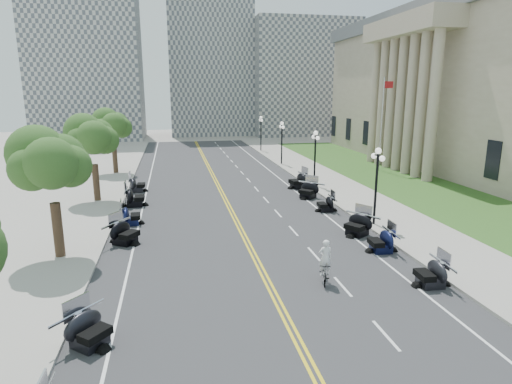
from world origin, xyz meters
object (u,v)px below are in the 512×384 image
bicycle (325,272)px  civic_building (501,88)px  cyclist_rider (326,244)px  flagpole (381,125)px

bicycle → civic_building: bearing=58.7°
bicycle → cyclist_rider: 1.36m
flagpole → cyclist_rider: (-15.46, -25.42, -3.14)m
flagpole → bicycle: bearing=-121.3°
civic_building → flagpole: civic_building is taller
flagpole → bicycle: size_ratio=5.95×
civic_building → flagpole: (-14.00, 0.00, -3.90)m
cyclist_rider → civic_building: bearing=-139.2°
civic_building → bicycle: size_ratio=30.36×
civic_building → cyclist_rider: (-29.46, -25.42, -7.04)m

